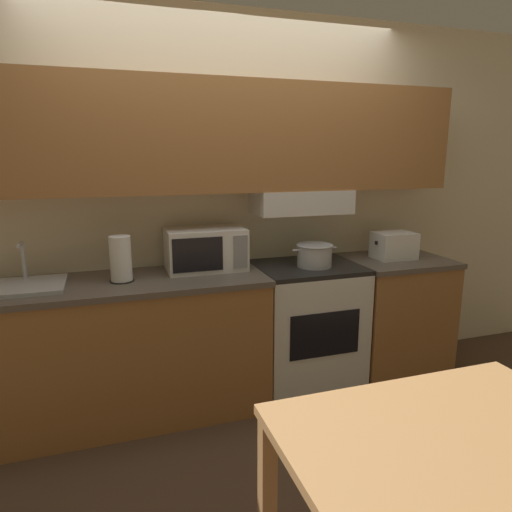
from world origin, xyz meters
The scene contains 11 objects.
ground_plane centered at (0.00, 0.00, 0.00)m, with size 16.00×16.00×0.00m, color #4C3828.
wall_back centered at (0.01, -0.07, 1.49)m, with size 5.52×0.38×2.55m.
lower_counter_main centered at (-0.71, -0.30, 0.44)m, with size 1.72×0.63×0.88m.
lower_counter_right_stub centered at (1.21, -0.30, 0.44)m, with size 0.71×0.63×0.88m.
stove_range centered at (0.51, -0.29, 0.44)m, with size 0.69×0.59×0.88m.
cooking_pot centered at (0.53, -0.34, 0.96)m, with size 0.32×0.24×0.15m.
microwave centered at (-0.18, -0.19, 1.02)m, with size 0.51×0.32×0.27m.
toaster centered at (1.18, -0.30, 0.98)m, with size 0.30×0.21×0.19m.
sink_basin centered at (-1.26, -0.30, 0.90)m, with size 0.46×0.38×0.25m.
paper_towel_roll centered at (-0.71, -0.32, 1.02)m, with size 0.14×0.14×0.27m.
dining_table centered at (0.19, -2.10, 0.67)m, with size 1.06×0.80×0.78m.
Camera 1 is at (-0.78, -3.06, 1.62)m, focal length 32.00 mm.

